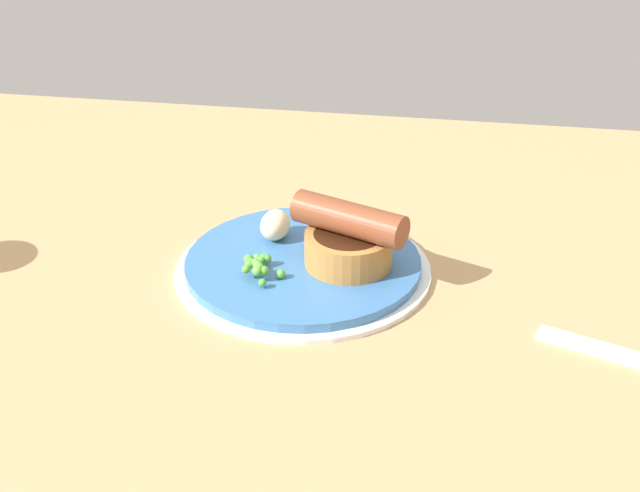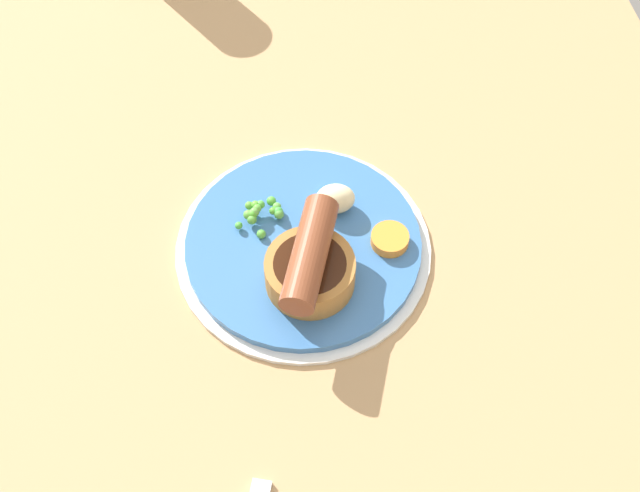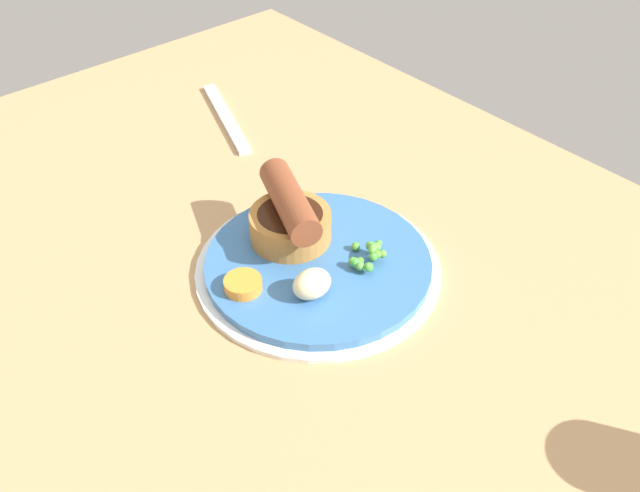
{
  "view_description": "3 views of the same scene",
  "coord_description": "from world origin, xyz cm",
  "views": [
    {
      "loc": [
        13.58,
        -74.11,
        45.52
      ],
      "look_at": [
        1.9,
        -4.63,
        6.9
      ],
      "focal_mm": 50.0,
      "sensor_mm": 36.0,
      "label": 1
    },
    {
      "loc": [
        45.27,
        -9.53,
        73.68
      ],
      "look_at": [
        1.96,
        -1.7,
        6.41
      ],
      "focal_mm": 50.0,
      "sensor_mm": 36.0,
      "label": 2
    },
    {
      "loc": [
        -39.36,
        31.03,
        50.11
      ],
      "look_at": [
        -0.22,
        -2.99,
        6.24
      ],
      "focal_mm": 40.0,
      "sensor_mm": 36.0,
      "label": 3
    }
  ],
  "objects": [
    {
      "name": "pea_pile",
      "position": [
        -3.41,
        -6.38,
        5.38
      ],
      "size": [
        4.23,
        4.74,
        1.77
      ],
      "color": "green",
      "rests_on": "dinner_plate"
    },
    {
      "name": "potato_chunk_1",
      "position": [
        -3.4,
        0.75,
        5.84
      ],
      "size": [
        3.29,
        4.07,
        2.88
      ],
      "primitive_type": "ellipsoid",
      "rotation": [
        0.0,
        0.0,
        1.44
      ],
      "color": "beige",
      "rests_on": "dinner_plate"
    },
    {
      "name": "sausage_pudding",
      "position": [
        4.3,
        -3.03,
        7.0
      ],
      "size": [
        11.17,
        8.14,
        6.2
      ],
      "rotation": [
        0.0,
        0.0,
        5.9
      ],
      "color": "#AD7538",
      "rests_on": "dinner_plate"
    },
    {
      "name": "dinner_plate",
      "position": [
        0.34,
        -2.94,
        3.57
      ],
      "size": [
        24.08,
        24.08,
        1.4
      ],
      "color": "silver",
      "rests_on": "dining_table"
    },
    {
      "name": "carrot_slice_0",
      "position": [
        1.44,
        4.99,
        4.96
      ],
      "size": [
        3.86,
        3.86,
        1.11
      ],
      "primitive_type": "cylinder",
      "rotation": [
        0.0,
        0.0,
        1.66
      ],
      "color": "orange",
      "rests_on": "dinner_plate"
    },
    {
      "name": "dining_table",
      "position": [
        0.0,
        0.0,
        1.5
      ],
      "size": [
        110.0,
        80.0,
        3.0
      ],
      "primitive_type": "cube",
      "color": "tan",
      "rests_on": "ground"
    }
  ]
}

